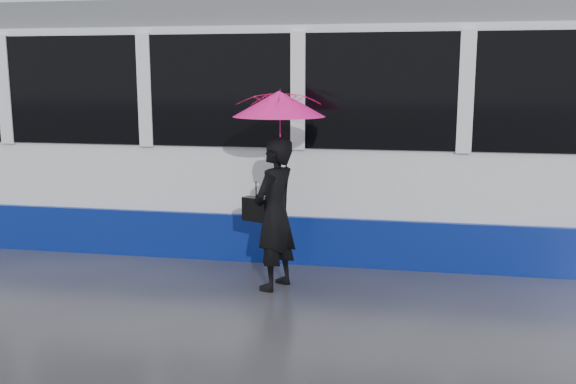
# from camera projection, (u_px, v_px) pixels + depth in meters

# --- Properties ---
(ground) EXTENTS (90.00, 90.00, 0.00)m
(ground) POSITION_uv_depth(u_px,v_px,m) (244.00, 294.00, 7.11)
(ground) COLOR #2D2D33
(ground) RESTS_ON ground
(rails) EXTENTS (34.00, 1.51, 0.02)m
(rails) POSITION_uv_depth(u_px,v_px,m) (286.00, 238.00, 9.53)
(rails) COLOR #3F3D38
(rails) RESTS_ON ground
(tram) EXTENTS (26.00, 2.56, 3.35)m
(tram) POSITION_uv_depth(u_px,v_px,m) (212.00, 127.00, 9.43)
(tram) COLOR white
(tram) RESTS_ON ground
(woman) EXTENTS (0.61, 0.74, 1.73)m
(woman) POSITION_uv_depth(u_px,v_px,m) (275.00, 214.00, 7.19)
(woman) COLOR black
(woman) RESTS_ON ground
(umbrella) EXTENTS (1.31, 1.31, 1.17)m
(umbrella) POSITION_uv_depth(u_px,v_px,m) (279.00, 122.00, 6.99)
(umbrella) COLOR #FB1560
(umbrella) RESTS_ON ground
(handbag) EXTENTS (0.34, 0.24, 0.45)m
(handbag) POSITION_uv_depth(u_px,v_px,m) (256.00, 209.00, 7.24)
(handbag) COLOR black
(handbag) RESTS_ON ground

